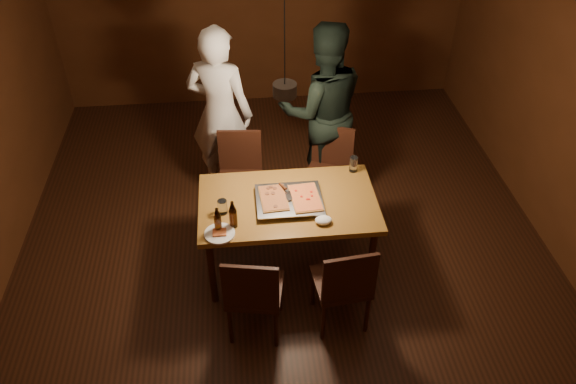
{
  "coord_description": "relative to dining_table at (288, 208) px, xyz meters",
  "views": [
    {
      "loc": [
        -0.35,
        -3.7,
        3.78
      ],
      "look_at": [
        0.01,
        -0.1,
        0.85
      ],
      "focal_mm": 35.0,
      "sensor_mm": 36.0,
      "label": 1
    }
  ],
  "objects": [
    {
      "name": "beer_bottle_a",
      "position": [
        -0.58,
        -0.3,
        0.19
      ],
      "size": [
        0.06,
        0.06,
        0.22
      ],
      "color": "black",
      "rests_on": "dining_table"
    },
    {
      "name": "water_glass_right",
      "position": [
        0.63,
        0.37,
        0.15
      ],
      "size": [
        0.07,
        0.07,
        0.15
      ],
      "primitive_type": "cylinder",
      "color": "silver",
      "rests_on": "dining_table"
    },
    {
      "name": "chair_near_right",
      "position": [
        0.36,
        -0.74,
        -0.14
      ],
      "size": [
        0.46,
        0.46,
        0.49
      ],
      "rotation": [
        0.0,
        0.0,
        0.1
      ],
      "color": "#38190F",
      "rests_on": "floor"
    },
    {
      "name": "chair_near_left",
      "position": [
        -0.34,
        -0.76,
        -0.14
      ],
      "size": [
        0.49,
        0.49,
        0.49
      ],
      "rotation": [
        0.0,
        0.0,
        -0.19
      ],
      "color": "#38190F",
      "rests_on": "floor"
    },
    {
      "name": "beer_bottle_b",
      "position": [
        -0.46,
        -0.26,
        0.2
      ],
      "size": [
        0.07,
        0.07,
        0.25
      ],
      "color": "black",
      "rests_on": "dining_table"
    },
    {
      "name": "chair_far_right",
      "position": [
        0.49,
        0.8,
        -0.14
      ],
      "size": [
        0.56,
        0.56,
        0.49
      ],
      "rotation": [
        0.0,
        0.0,
        2.71
      ],
      "color": "#38190F",
      "rests_on": "floor"
    },
    {
      "name": "spatula",
      "position": [
        0.01,
        -0.0,
        0.14
      ],
      "size": [
        0.17,
        0.26,
        0.04
      ],
      "primitive_type": null,
      "rotation": [
        0.0,
        0.0,
        0.39
      ],
      "color": "silver",
      "rests_on": "pizza_tray"
    },
    {
      "name": "napkin",
      "position": [
        0.26,
        -0.3,
        0.1
      ],
      "size": [
        0.14,
        0.11,
        0.06
      ],
      "primitive_type": "ellipsoid",
      "color": "white",
      "rests_on": "dining_table"
    },
    {
      "name": "plate_slice",
      "position": [
        -0.58,
        -0.35,
        0.08
      ],
      "size": [
        0.24,
        0.24,
        0.03
      ],
      "color": "white",
      "rests_on": "dining_table"
    },
    {
      "name": "pizza_tray",
      "position": [
        0.01,
        -0.03,
        0.1
      ],
      "size": [
        0.55,
        0.45,
        0.05
      ],
      "primitive_type": "cube",
      "rotation": [
        0.0,
        0.0,
        0.01
      ],
      "color": "silver",
      "rests_on": "dining_table"
    },
    {
      "name": "pendant_lamp",
      "position": [
        -0.01,
        0.1,
        1.08
      ],
      "size": [
        0.18,
        0.18,
        1.1
      ],
      "color": "black",
      "rests_on": "ceiling"
    },
    {
      "name": "chair_far_left",
      "position": [
        -0.39,
        0.8,
        -0.14
      ],
      "size": [
        0.46,
        0.46,
        0.49
      ],
      "rotation": [
        0.0,
        0.0,
        3.05
      ],
      "color": "#38190F",
      "rests_on": "floor"
    },
    {
      "name": "pizza_meat",
      "position": [
        -0.12,
        -0.01,
        0.13
      ],
      "size": [
        0.24,
        0.36,
        0.02
      ],
      "primitive_type": "cube",
      "rotation": [
        0.0,
        0.0,
        0.07
      ],
      "color": "maroon",
      "rests_on": "pizza_tray"
    },
    {
      "name": "water_glass_left",
      "position": [
        -0.55,
        -0.09,
        0.14
      ],
      "size": [
        0.08,
        0.08,
        0.12
      ],
      "primitive_type": "cylinder",
      "color": "silver",
      "rests_on": "dining_table"
    },
    {
      "name": "diner_dark",
      "position": [
        0.46,
        1.17,
        0.24
      ],
      "size": [
        0.92,
        0.74,
        1.82
      ],
      "primitive_type": "imported",
      "rotation": [
        0.0,
        0.0,
        3.2
      ],
      "color": "black",
      "rests_on": "floor"
    },
    {
      "name": "room_shell",
      "position": [
        -0.01,
        0.1,
        0.72
      ],
      "size": [
        6.0,
        6.0,
        6.0
      ],
      "color": "#371A0F",
      "rests_on": "ground"
    },
    {
      "name": "pizza_cheese",
      "position": [
        0.14,
        -0.04,
        0.13
      ],
      "size": [
        0.27,
        0.39,
        0.02
      ],
      "primitive_type": "cube",
      "rotation": [
        0.0,
        0.0,
        0.08
      ],
      "color": "gold",
      "rests_on": "pizza_tray"
    },
    {
      "name": "dining_table",
      "position": [
        0.0,
        0.0,
        0.0
      ],
      "size": [
        1.5,
        0.9,
        0.75
      ],
      "color": "#9C6A27",
      "rests_on": "floor"
    },
    {
      "name": "diner_white",
      "position": [
        -0.55,
        1.22,
        0.23
      ],
      "size": [
        0.77,
        0.64,
        1.81
      ],
      "primitive_type": "imported",
      "rotation": [
        0.0,
        0.0,
        2.79
      ],
      "color": "white",
      "rests_on": "floor"
    }
  ]
}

